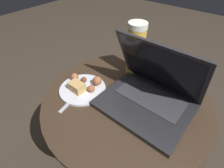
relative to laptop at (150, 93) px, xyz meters
name	(u,v)px	position (x,y,z in m)	size (l,w,h in m)	color
ground_plane	(122,161)	(-0.08, -0.03, -0.57)	(6.00, 6.00, 0.00)	#382D23
table	(125,124)	(-0.08, -0.03, -0.22)	(0.65, 0.65, 0.52)	#9E9EA3
laptop	(150,93)	(0.00, 0.00, 0.00)	(0.32, 0.26, 0.25)	#232326
beer_glass	(136,50)	(-0.15, 0.13, 0.07)	(0.08, 0.08, 0.23)	gold
snack_plate	(83,87)	(-0.24, -0.10, -0.04)	(0.19, 0.19, 0.05)	silver
fork	(79,93)	(-0.24, -0.13, -0.05)	(0.05, 0.19, 0.00)	#B2B2B7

